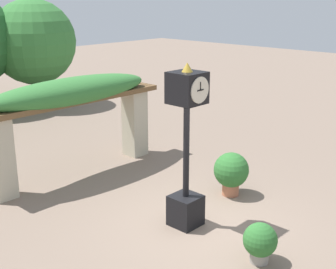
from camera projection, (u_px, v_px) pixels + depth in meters
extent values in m
plane|color=#7F6B5B|center=(198.00, 224.00, 9.79)|extent=(60.00, 60.00, 0.00)
cube|color=black|center=(186.00, 210.00, 9.69)|extent=(0.58, 0.58, 0.65)
cylinder|color=black|center=(186.00, 152.00, 9.32)|extent=(0.13, 0.13, 1.90)
cylinder|color=gold|center=(187.00, 105.00, 9.04)|extent=(0.20, 0.20, 0.04)
cube|color=black|center=(187.00, 88.00, 8.94)|extent=(0.62, 0.62, 0.62)
cylinder|color=beige|center=(200.00, 90.00, 8.73)|extent=(0.51, 0.02, 0.51)
cylinder|color=beige|center=(175.00, 86.00, 9.15)|extent=(0.51, 0.02, 0.51)
cube|color=black|center=(200.00, 90.00, 8.73)|extent=(0.18, 0.01, 0.02)
cube|color=black|center=(201.00, 86.00, 8.70)|extent=(0.02, 0.01, 0.16)
cone|color=gold|center=(187.00, 67.00, 8.83)|extent=(0.22, 0.22, 0.18)
cube|color=#BCB299|center=(135.00, 123.00, 13.77)|extent=(0.55, 0.55, 1.94)
cube|color=brown|center=(79.00, 102.00, 11.80)|extent=(5.42, 0.15, 0.13)
cube|color=brown|center=(75.00, 101.00, 11.92)|extent=(5.42, 0.15, 0.13)
cube|color=brown|center=(71.00, 100.00, 12.04)|extent=(5.42, 0.15, 0.13)
cube|color=brown|center=(67.00, 99.00, 12.16)|extent=(5.42, 0.15, 0.13)
ellipsoid|color=#387A38|center=(72.00, 91.00, 11.91)|extent=(4.77, 1.15, 0.70)
cylinder|color=gray|center=(259.00, 257.00, 8.39)|extent=(0.34, 0.34, 0.21)
sphere|color=#2D6B2D|center=(260.00, 240.00, 8.30)|extent=(0.62, 0.62, 0.62)
cylinder|color=#B26B4C|center=(230.00, 188.00, 11.18)|extent=(0.40, 0.40, 0.32)
sphere|color=#2D6B2D|center=(231.00, 170.00, 11.05)|extent=(0.84, 0.84, 0.84)
cylinder|color=brown|center=(37.00, 88.00, 20.06)|extent=(0.28, 0.28, 1.45)
sphere|color=#387A38|center=(33.00, 42.00, 19.49)|extent=(3.54, 3.54, 3.54)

